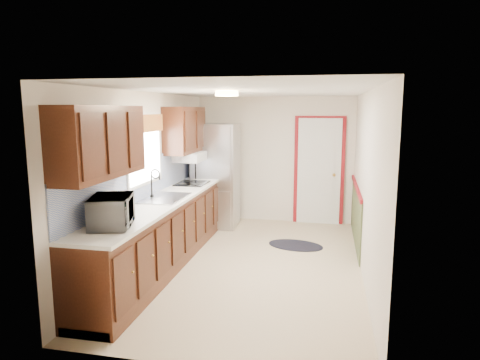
% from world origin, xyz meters
% --- Properties ---
extents(room_shell, '(3.20, 5.20, 2.52)m').
position_xyz_m(room_shell, '(0.00, 0.00, 1.20)').
color(room_shell, '#C8B28D').
rests_on(room_shell, ground).
extents(kitchen_run, '(0.63, 4.00, 2.20)m').
position_xyz_m(kitchen_run, '(-1.24, -0.29, 0.81)').
color(kitchen_run, '#37180C').
rests_on(kitchen_run, ground).
extents(back_wall_trim, '(1.12, 2.30, 2.08)m').
position_xyz_m(back_wall_trim, '(0.99, 2.21, 0.89)').
color(back_wall_trim, maroon).
rests_on(back_wall_trim, ground).
extents(ceiling_fixture, '(0.30, 0.30, 0.06)m').
position_xyz_m(ceiling_fixture, '(-0.30, -0.20, 2.36)').
color(ceiling_fixture, '#FFD88C').
rests_on(ceiling_fixture, room_shell).
extents(microwave, '(0.49, 0.66, 0.40)m').
position_xyz_m(microwave, '(-1.20, -1.66, 1.14)').
color(microwave, white).
rests_on(microwave, kitchen_run).
extents(refrigerator, '(0.82, 0.80, 1.90)m').
position_xyz_m(refrigerator, '(-1.02, 1.91, 0.95)').
color(refrigerator, '#B7B7BC').
rests_on(refrigerator, ground).
extents(rug, '(0.98, 0.74, 0.01)m').
position_xyz_m(rug, '(0.54, 0.97, 0.01)').
color(rug, black).
rests_on(rug, ground).
extents(cooktop, '(0.48, 0.57, 0.02)m').
position_xyz_m(cooktop, '(-1.19, 1.01, 0.95)').
color(cooktop, black).
rests_on(cooktop, kitchen_run).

